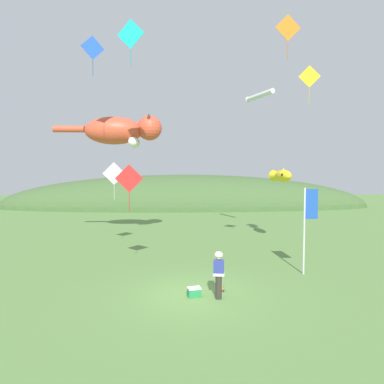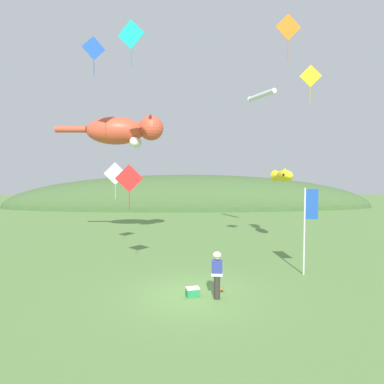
{
  "view_description": "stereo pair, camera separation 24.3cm",
  "coord_description": "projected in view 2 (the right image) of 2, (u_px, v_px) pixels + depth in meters",
  "views": [
    {
      "loc": [
        -0.58,
        -13.0,
        4.75
      ],
      "look_at": [
        0.0,
        4.0,
        3.78
      ],
      "focal_mm": 32.0,
      "sensor_mm": 36.0,
      "label": 1
    },
    {
      "loc": [
        -0.34,
        -13.01,
        4.75
      ],
      "look_at": [
        0.0,
        4.0,
        3.78
      ],
      "focal_mm": 32.0,
      "sensor_mm": 36.0,
      "label": 2
    }
  ],
  "objects": [
    {
      "name": "kite_diamond_white",
      "position": [
        115.0,
        174.0,
        20.77
      ],
      "size": [
        1.27,
        0.53,
        2.26
      ],
      "color": "white"
    },
    {
      "name": "kite_spool",
      "position": [
        221.0,
        289.0,
        13.64
      ],
      "size": [
        0.13,
        0.2,
        0.2
      ],
      "color": "olive",
      "rests_on": "ground"
    },
    {
      "name": "festival_attendant",
      "position": [
        217.0,
        274.0,
        12.81
      ],
      "size": [
        0.45,
        0.3,
        1.77
      ],
      "color": "#332D28",
      "rests_on": "ground"
    },
    {
      "name": "kite_giant_cat",
      "position": [
        123.0,
        131.0,
        23.89
      ],
      "size": [
        7.48,
        2.15,
        2.27
      ],
      "color": "#E04C33"
    },
    {
      "name": "kite_diamond_gold",
      "position": [
        311.0,
        76.0,
        18.62
      ],
      "size": [
        1.18,
        0.17,
        2.09
      ],
      "color": "yellow"
    },
    {
      "name": "ground_plane",
      "position": [
        194.0,
        295.0,
        13.26
      ],
      "size": [
        120.0,
        120.0,
        0.0
      ],
      "primitive_type": "plane",
      "color": "#5B8442"
    },
    {
      "name": "kite_tube_streamer",
      "position": [
        261.0,
        95.0,
        25.03
      ],
      "size": [
        1.53,
        3.1,
        0.44
      ],
      "color": "white"
    },
    {
      "name": "kite_diamond_blue",
      "position": [
        94.0,
        48.0,
        19.2
      ],
      "size": [
        1.18,
        0.64,
        2.23
      ],
      "color": "blue"
    },
    {
      "name": "kite_diamond_teal",
      "position": [
        131.0,
        35.0,
        17.61
      ],
      "size": [
        1.46,
        0.46,
        2.42
      ],
      "color": "#19BFBF"
    },
    {
      "name": "kite_diamond_orange",
      "position": [
        288.0,
        27.0,
        16.16
      ],
      "size": [
        1.24,
        0.1,
        2.14
      ],
      "color": "orange"
    },
    {
      "name": "picnic_cooler",
      "position": [
        193.0,
        292.0,
        13.08
      ],
      "size": [
        0.56,
        0.44,
        0.36
      ],
      "color": "#268C4C",
      "rests_on": "ground"
    },
    {
      "name": "kite_diamond_red",
      "position": [
        129.0,
        179.0,
        16.22
      ],
      "size": [
        1.34,
        0.08,
        2.24
      ],
      "color": "red"
    },
    {
      "name": "distant_hill_ridge",
      "position": [
        188.0,
        207.0,
        46.77
      ],
      "size": [
        50.54,
        12.24,
        8.93
      ],
      "color": "#426033",
      "rests_on": "ground"
    },
    {
      "name": "kite_fish_windsock",
      "position": [
        283.0,
        176.0,
        22.8
      ],
      "size": [
        0.93,
        3.06,
        0.93
      ],
      "color": "yellow"
    },
    {
      "name": "festival_banner_pole",
      "position": [
        308.0,
        218.0,
        15.79
      ],
      "size": [
        0.66,
        0.08,
        4.05
      ],
      "color": "silver",
      "rests_on": "ground"
    }
  ]
}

